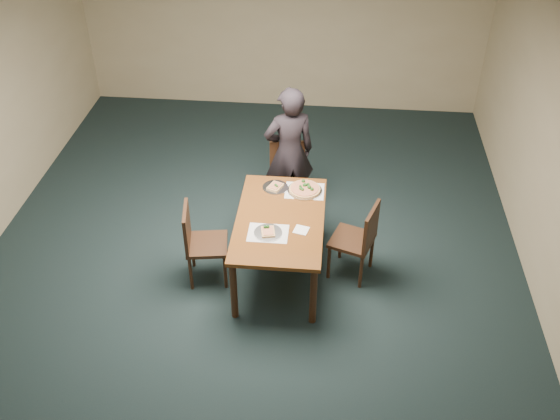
# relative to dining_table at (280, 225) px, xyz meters

# --- Properties ---
(ground) EXTENTS (8.00, 8.00, 0.00)m
(ground) POSITION_rel_dining_table_xyz_m (-0.33, -0.07, -0.66)
(ground) COLOR black
(ground) RESTS_ON ground
(room_shell) EXTENTS (8.00, 8.00, 8.00)m
(room_shell) POSITION_rel_dining_table_xyz_m (-0.33, -0.07, 1.08)
(room_shell) COLOR tan
(room_shell) RESTS_ON ground
(dining_table) EXTENTS (0.90, 1.50, 0.75)m
(dining_table) POSITION_rel_dining_table_xyz_m (0.00, 0.00, 0.00)
(dining_table) COLOR #552C11
(dining_table) RESTS_ON ground
(chair_far) EXTENTS (0.48, 0.48, 0.91)m
(chair_far) POSITION_rel_dining_table_xyz_m (-0.02, 1.14, -0.14)
(chair_far) COLOR black
(chair_far) RESTS_ON ground
(chair_left) EXTENTS (0.48, 0.48, 0.91)m
(chair_left) POSITION_rel_dining_table_xyz_m (-0.83, -0.15, -0.14)
(chair_left) COLOR black
(chair_left) RESTS_ON ground
(chair_right) EXTENTS (0.54, 0.54, 0.91)m
(chair_right) POSITION_rel_dining_table_xyz_m (0.83, 0.05, -0.14)
(chair_right) COLOR black
(chair_right) RESTS_ON ground
(diner) EXTENTS (0.70, 0.57, 1.64)m
(diner) POSITION_rel_dining_table_xyz_m (-0.00, 1.16, 0.16)
(diner) COLOR black
(diner) RESTS_ON ground
(placemat_main) EXTENTS (0.42, 0.32, 0.00)m
(placemat_main) POSITION_rel_dining_table_xyz_m (0.22, 0.50, 0.09)
(placemat_main) COLOR white
(placemat_main) RESTS_ON dining_table
(placemat_near) EXTENTS (0.40, 0.30, 0.00)m
(placemat_near) POSITION_rel_dining_table_xyz_m (-0.09, -0.26, 0.09)
(placemat_near) COLOR white
(placemat_near) RESTS_ON dining_table
(pizza_pan) EXTENTS (0.38, 0.38, 0.07)m
(pizza_pan) POSITION_rel_dining_table_xyz_m (0.22, 0.50, 0.12)
(pizza_pan) COLOR silver
(pizza_pan) RESTS_ON dining_table
(slice_plate_near) EXTENTS (0.28, 0.28, 0.06)m
(slice_plate_near) POSITION_rel_dining_table_xyz_m (-0.10, -0.26, 0.11)
(slice_plate_near) COLOR silver
(slice_plate_near) RESTS_ON dining_table
(slice_plate_far) EXTENTS (0.28, 0.28, 0.05)m
(slice_plate_far) POSITION_rel_dining_table_xyz_m (-0.10, 0.53, 0.10)
(slice_plate_far) COLOR silver
(slice_plate_far) RESTS_ON dining_table
(napkin) EXTENTS (0.17, 0.17, 0.01)m
(napkin) POSITION_rel_dining_table_xyz_m (0.23, -0.18, 0.09)
(napkin) COLOR white
(napkin) RESTS_ON dining_table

